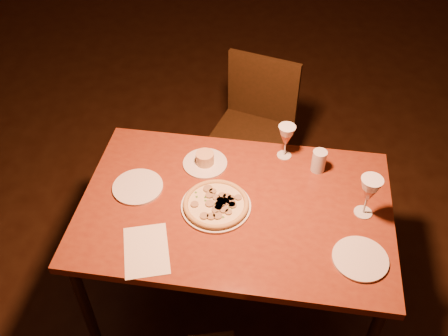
{
  "coord_description": "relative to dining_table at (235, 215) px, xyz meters",
  "views": [
    {
      "loc": [
        0.27,
        -1.65,
        2.26
      ],
      "look_at": [
        0.23,
        -0.19,
        0.87
      ],
      "focal_mm": 40.0,
      "sensor_mm": 36.0,
      "label": 1
    }
  ],
  "objects": [
    {
      "name": "ramekin_saucer",
      "position": [
        -0.14,
        0.25,
        0.08
      ],
      "size": [
        0.2,
        0.2,
        0.06
      ],
      "color": "silver",
      "rests_on": "dining_table"
    },
    {
      "name": "wine_glass_far",
      "position": [
        0.22,
        0.31,
        0.15
      ],
      "size": [
        0.08,
        0.08,
        0.17
      ],
      "primitive_type": null,
      "color": "#C26F51",
      "rests_on": "dining_table"
    },
    {
      "name": "pizza_plate",
      "position": [
        -0.08,
        -0.01,
        0.08
      ],
      "size": [
        0.29,
        0.29,
        0.03
      ],
      "color": "silver",
      "rests_on": "dining_table"
    },
    {
      "name": "water_tumbler",
      "position": [
        0.37,
        0.23,
        0.11
      ],
      "size": [
        0.06,
        0.06,
        0.11
      ],
      "primitive_type": "cylinder",
      "color": "silver",
      "rests_on": "dining_table"
    },
    {
      "name": "side_plate_left",
      "position": [
        -0.43,
        0.09,
        0.07
      ],
      "size": [
        0.22,
        0.22,
        0.01
      ],
      "primitive_type": "cylinder",
      "color": "silver",
      "rests_on": "dining_table"
    },
    {
      "name": "dining_table",
      "position": [
        0.0,
        0.0,
        0.0
      ],
      "size": [
        1.4,
        0.99,
        0.7
      ],
      "rotation": [
        0.0,
        0.0,
        -0.12
      ],
      "color": "brown",
      "rests_on": "floor"
    },
    {
      "name": "side_plate_near",
      "position": [
        0.48,
        -0.27,
        0.07
      ],
      "size": [
        0.21,
        0.21,
        0.01
      ],
      "primitive_type": "cylinder",
      "color": "silver",
      "rests_on": "dining_table"
    },
    {
      "name": "chair_far",
      "position": [
        0.1,
        0.81,
        -0.16
      ],
      "size": [
        0.53,
        0.53,
        0.85
      ],
      "rotation": [
        0.0,
        0.0,
        -0.37
      ],
      "color": "black",
      "rests_on": "floor"
    },
    {
      "name": "floor",
      "position": [
        -0.28,
        0.24,
        -0.64
      ],
      "size": [
        7.0,
        7.0,
        0.0
      ],
      "primitive_type": "plane",
      "color": "black",
      "rests_on": "ground"
    },
    {
      "name": "menu_card",
      "position": [
        -0.34,
        -0.25,
        0.06
      ],
      "size": [
        0.21,
        0.28,
        0.0
      ],
      "primitive_type": "cube",
      "rotation": [
        0.0,
        0.0,
        0.2
      ],
      "color": "silver",
      "rests_on": "dining_table"
    },
    {
      "name": "wine_glass_right",
      "position": [
        0.53,
        -0.03,
        0.16
      ],
      "size": [
        0.09,
        0.09,
        0.2
      ],
      "primitive_type": null,
      "color": "#C26F51",
      "rests_on": "dining_table"
    }
  ]
}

